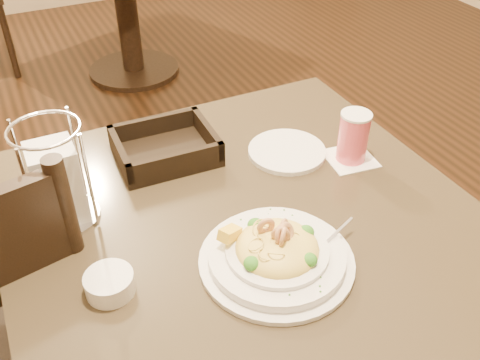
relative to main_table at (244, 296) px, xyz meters
name	(u,v)px	position (x,y,z in m)	size (l,w,h in m)	color
main_table	(244,296)	(0.00, 0.00, 0.00)	(0.90, 0.90, 0.73)	black
pasta_bowl	(277,253)	(0.00, -0.13, 0.26)	(0.30, 0.28, 0.09)	white
drink_glass	(353,137)	(0.30, 0.08, 0.29)	(0.11, 0.11, 0.12)	white
bread_basket	(166,149)	(-0.07, 0.26, 0.25)	(0.22, 0.18, 0.06)	black
napkin_caddy	(57,181)	(-0.31, 0.15, 0.32)	(0.13, 0.13, 0.21)	silver
side_plate	(287,151)	(0.18, 0.16, 0.24)	(0.18, 0.18, 0.01)	white
butter_ramekin	(110,284)	(-0.28, -0.07, 0.25)	(0.08, 0.08, 0.04)	white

